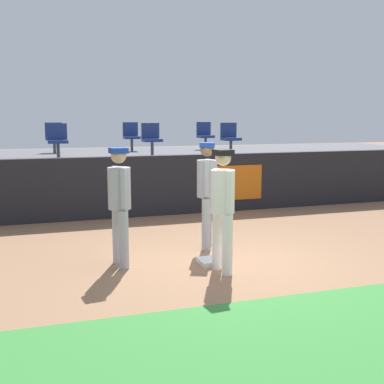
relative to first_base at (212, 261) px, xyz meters
name	(u,v)px	position (x,y,z in m)	size (l,w,h in m)	color
ground_plane	(230,264)	(0.28, -0.08, -0.04)	(60.00, 60.00, 0.00)	#936B4C
grass_foreground_strip	(340,345)	(0.28, -3.00, -0.04)	(18.00, 2.80, 0.01)	#388438
first_base	(212,261)	(0.00, 0.00, 0.00)	(0.40, 0.40, 0.08)	white
player_fielder_home	(223,202)	(0.02, -0.41, 1.02)	(0.38, 0.58, 1.83)	white
player_runner_visitor	(120,198)	(-1.37, 0.35, 1.02)	(0.39, 0.51, 1.83)	#9EA3AD
player_coach_visitor	(207,188)	(0.25, 0.92, 1.04)	(0.46, 0.49, 1.86)	#9EA3AD
field_wall	(164,185)	(0.29, 4.02, 0.66)	(18.00, 0.26, 1.41)	black
bleacher_platform	(141,175)	(0.28, 6.59, 0.61)	(18.00, 4.80, 1.29)	#59595E
seat_back_center	(131,135)	(0.15, 7.26, 1.72)	(0.45, 0.44, 0.84)	#4C4C51
seat_back_left	(54,136)	(-2.03, 7.26, 1.72)	(0.47, 0.44, 0.84)	#4C4C51
seat_front_center	(151,137)	(0.34, 5.46, 1.72)	(0.47, 0.44, 0.84)	#4C4C51
seat_back_right	(205,134)	(2.45, 7.26, 1.72)	(0.45, 0.44, 0.84)	#4C4C51
seat_front_right	(230,136)	(2.54, 5.46, 1.72)	(0.46, 0.44, 0.84)	#4C4C51
seat_front_left	(58,139)	(-2.02, 5.46, 1.72)	(0.48, 0.44, 0.84)	#4C4C51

